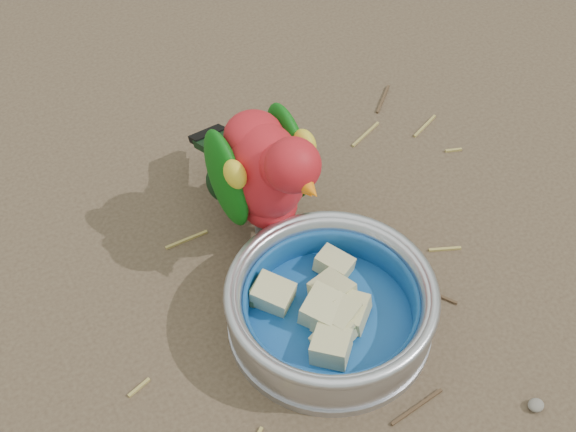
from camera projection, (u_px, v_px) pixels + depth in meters
ground at (333, 392)px, 0.77m from camera, size 60.00×60.00×0.00m
food_bowl at (330, 321)px, 0.82m from camera, size 0.21×0.21×0.02m
bowl_wall at (331, 304)px, 0.79m from camera, size 0.21×0.21×0.04m
fruit_wedges at (331, 308)px, 0.80m from camera, size 0.13×0.13×0.03m
lory_parrot at (265, 180)px, 0.84m from camera, size 0.12×0.22×0.17m
ground_debris at (293, 406)px, 0.76m from camera, size 0.90×0.80×0.01m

